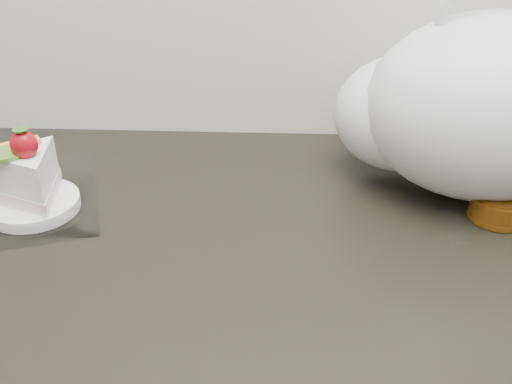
{
  "coord_description": "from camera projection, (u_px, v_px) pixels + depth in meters",
  "views": [
    {
      "loc": [
        -0.06,
        1.07,
        1.33
      ],
      "look_at": [
        -0.08,
        1.72,
        0.94
      ],
      "focal_mm": 40.0,
      "sensor_mm": 36.0,
      "label": 1
    }
  ],
  "objects": [
    {
      "name": "mooncake_wrap",
      "position": [
        499.0,
        210.0,
        0.77
      ],
      "size": [
        0.15,
        0.14,
        0.04
      ],
      "rotation": [
        0.0,
        0.0,
        0.13
      ],
      "color": "white",
      "rests_on": "counter"
    },
    {
      "name": "plastic_bag",
      "position": [
        472.0,
        107.0,
        0.79
      ],
      "size": [
        0.41,
        0.32,
        0.32
      ],
      "rotation": [
        0.0,
        0.0,
        -0.16
      ],
      "color": "silver",
      "rests_on": "counter"
    },
    {
      "name": "cake_tray",
      "position": [
        31.0,
        191.0,
        0.77
      ],
      "size": [
        0.21,
        0.21,
        0.13
      ],
      "rotation": [
        0.0,
        0.0,
        0.32
      ],
      "color": "white",
      "rests_on": "counter"
    }
  ]
}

